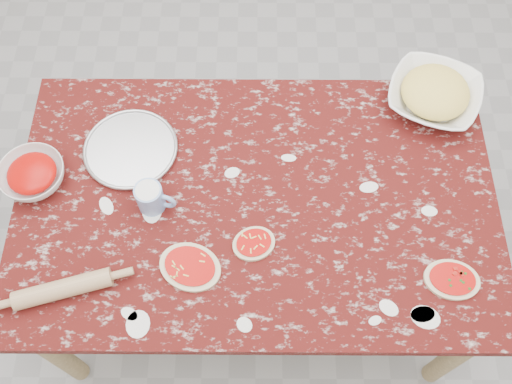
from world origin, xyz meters
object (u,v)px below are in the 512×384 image
at_px(worktable, 256,210).
at_px(flour_mug, 151,198).
at_px(rolling_pin, 63,289).
at_px(pizza_tray, 131,149).
at_px(cheese_bowl, 434,96).
at_px(sauce_bowl, 33,175).

relative_size(worktable, flour_mug, 12.06).
bearing_deg(rolling_pin, worktable, 29.04).
bearing_deg(pizza_tray, rolling_pin, -105.97).
bearing_deg(cheese_bowl, flour_mug, -156.51).
distance_m(worktable, sauce_bowl, 0.75).
height_order(worktable, cheese_bowl, cheese_bowl).
distance_m(sauce_bowl, flour_mug, 0.41).
xyz_separation_m(pizza_tray, rolling_pin, (-0.15, -0.51, 0.02)).
bearing_deg(worktable, cheese_bowl, 32.11).
bearing_deg(rolling_pin, pizza_tray, 74.03).
bearing_deg(cheese_bowl, sauce_bowl, -166.48).
bearing_deg(rolling_pin, sauce_bowl, 112.43).
height_order(worktable, rolling_pin, rolling_pin).
xyz_separation_m(pizza_tray, cheese_bowl, (1.07, 0.21, 0.03)).
relative_size(cheese_bowl, rolling_pin, 1.10).
bearing_deg(sauce_bowl, worktable, -5.16).
bearing_deg(pizza_tray, sauce_bowl, -158.52).
relative_size(sauce_bowl, cheese_bowl, 0.68).
height_order(pizza_tray, cheese_bowl, cheese_bowl).
xyz_separation_m(sauce_bowl, rolling_pin, (0.16, -0.39, -0.00)).
bearing_deg(pizza_tray, flour_mug, -65.28).
height_order(pizza_tray, sauce_bowl, sauce_bowl).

